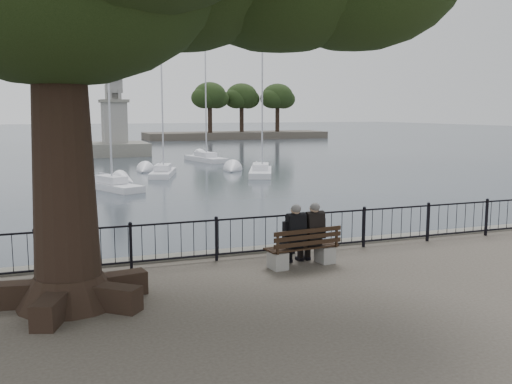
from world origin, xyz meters
name	(u,v)px	position (x,y,z in m)	size (l,w,h in m)	color
harbor	(249,271)	(0.00, 3.00, -0.50)	(260.00, 260.00, 1.20)	slate
railing	(256,234)	(0.00, 2.50, 0.56)	(22.06, 0.06, 1.00)	black
bench	(303,252)	(0.72, 1.36, 0.32)	(1.78, 0.70, 0.92)	gray
person_left	(293,237)	(0.50, 1.44, 0.67)	(0.45, 0.75, 1.46)	black
person_right	(311,235)	(0.99, 1.49, 0.67)	(0.45, 0.75, 1.46)	black
lion_monument	(115,132)	(2.00, 49.92, 1.38)	(6.43, 6.43, 9.38)	slate
sailboat_b	(112,184)	(-1.21, 23.52, -0.65)	(3.28, 5.09, 11.31)	white
sailboat_d	(261,171)	(9.58, 27.55, -0.69)	(3.42, 5.59, 10.52)	white
sailboat_f	(163,171)	(2.97, 29.53, -0.68)	(2.85, 5.13, 10.35)	white
sailboat_g	(206,158)	(8.86, 39.79, -0.69)	(2.77, 5.90, 10.73)	white
sailboat_h	(81,161)	(-2.02, 39.76, -0.62)	(1.59, 4.90, 12.26)	white
far_shore	(240,114)	(25.54, 79.46, 3.00)	(30.00, 8.60, 9.18)	#443E36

